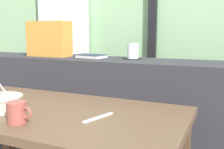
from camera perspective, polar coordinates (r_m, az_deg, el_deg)
The scene contains 11 objects.
curtain_left_panel at distance 2.77m, azimuth -10.58°, elevation 12.79°, with size 0.56×0.06×2.50m, color white.
window_divider_post at distance 2.40m, azimuth 8.79°, elevation 14.64°, with size 0.07×0.05×2.60m, color black.
dark_console_ledge at distance 1.87m, azimuth 1.26°, elevation -10.26°, with size 2.80×0.39×0.88m, color #2D2D33.
breakfast_table at distance 1.31m, azimuth -12.79°, elevation -11.81°, with size 1.24×0.65×0.70m.
coaster_square at distance 1.79m, azimuth 4.48°, elevation 3.38°, with size 0.10×0.10×0.01m, color black.
juice_glass at distance 1.78m, azimuth 4.50°, elevation 4.92°, with size 0.08×0.08×0.10m.
closed_book at distance 1.85m, azimuth -4.55°, elevation 3.91°, with size 0.22×0.17×0.03m.
throw_pillow at distance 2.05m, azimuth -13.33°, elevation 7.45°, with size 0.32×0.14×0.26m, color #D18938.
soup_bowl at distance 1.33m, azimuth -22.84°, elevation -5.68°, with size 0.20×0.20×0.14m.
fork_utensil at distance 1.13m, azimuth -2.99°, elevation -9.22°, with size 0.02×0.17×0.01m, color silver.
ceramic_mug at distance 1.12m, azimuth -19.72°, elevation -7.69°, with size 0.11×0.08×0.08m.
Camera 1 is at (0.69, -1.08, 1.06)m, focal length 42.54 mm.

